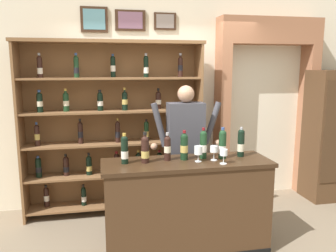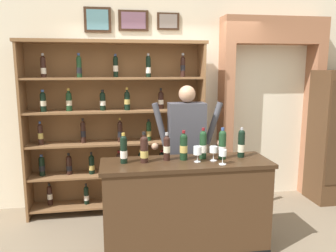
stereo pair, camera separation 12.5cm
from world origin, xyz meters
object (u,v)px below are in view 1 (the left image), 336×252
tasting_bottle_super_tuscan (145,149)px  wine_glass_right (214,150)px  wine_shelf (113,124)px  tasting_bottle_prosecco (167,147)px  tasting_bottle_vin_santo (184,146)px  wine_glass_left (198,151)px  tasting_bottle_grappa (241,143)px  tasting_bottle_rosso (125,150)px  tasting_counter (187,207)px  shopkeeper (186,141)px  side_cabinet (335,135)px  wine_glass_center (224,153)px  tasting_bottle_bianco (203,144)px  tasting_bottle_chianti (222,144)px

tasting_bottle_super_tuscan → wine_glass_right: size_ratio=2.07×
wine_shelf → tasting_bottle_prosecco: wine_shelf is taller
tasting_bottle_vin_santo → wine_glass_left: tasting_bottle_vin_santo is taller
tasting_bottle_grappa → wine_glass_right: size_ratio=2.10×
tasting_bottle_rosso → wine_glass_right: (0.89, -0.06, -0.03)m
tasting_bottle_super_tuscan → wine_glass_left: size_ratio=1.94×
tasting_counter → shopkeeper: 0.81m
side_cabinet → tasting_bottle_vin_santo: size_ratio=6.14×
tasting_bottle_prosecco → wine_glass_center: bearing=-24.4°
tasting_bottle_grappa → wine_glass_right: bearing=-164.8°
side_cabinet → tasting_counter: size_ratio=1.09×
wine_glass_center → wine_glass_right: size_ratio=0.98×
tasting_bottle_rosso → tasting_bottle_prosecco: bearing=4.2°
wine_shelf → tasting_bottle_bianco: size_ratio=7.20×
tasting_bottle_rosso → tasting_bottle_bianco: (0.81, 0.04, 0.01)m
wine_shelf → tasting_bottle_rosso: wine_shelf is taller
side_cabinet → tasting_bottle_prosecco: 2.83m
tasting_bottle_vin_santo → tasting_bottle_bianco: 0.21m
wine_shelf → tasting_counter: bearing=-59.6°
tasting_bottle_vin_santo → tasting_bottle_rosso: bearing=-177.7°
side_cabinet → tasting_bottle_grappa: side_cabinet is taller
tasting_bottle_chianti → wine_glass_right: tasting_bottle_chianti is taller
wine_shelf → tasting_bottle_bianco: (0.88, -1.09, -0.06)m
wine_glass_right → tasting_bottle_grappa: bearing=15.2°
shopkeeper → tasting_bottle_grappa: bearing=-46.5°
tasting_bottle_rosso → tasting_bottle_grappa: tasting_bottle_grappa is taller
tasting_bottle_grappa → tasting_bottle_bianco: bearing=178.9°
tasting_counter → tasting_bottle_grappa: tasting_bottle_grappa is taller
wine_glass_right → tasting_counter: bearing=175.3°
tasting_counter → tasting_bottle_bianco: size_ratio=5.31×
wine_glass_left → tasting_bottle_chianti: bearing=14.4°
tasting_counter → tasting_bottle_prosecco: size_ratio=5.97×
shopkeeper → wine_glass_center: (0.20, -0.73, 0.03)m
tasting_counter → wine_glass_left: 0.61m
shopkeeper → wine_glass_right: 0.61m
wine_glass_left → wine_glass_center: bearing=-29.3°
wine_glass_right → wine_glass_left: wine_glass_left is taller
side_cabinet → tasting_bottle_prosecco: bearing=-160.3°
tasting_bottle_bianco → wine_glass_right: (0.08, -0.10, -0.04)m
wine_glass_center → wine_glass_right: bearing=109.4°
tasting_bottle_prosecco → tasting_bottle_grappa: (0.79, -0.00, 0.01)m
tasting_bottle_rosso → tasting_bottle_chianti: (1.00, -0.00, 0.01)m
tasting_bottle_bianco → wine_glass_center: (0.13, -0.24, -0.04)m
tasting_bottle_rosso → tasting_bottle_vin_santo: bearing=2.3°
tasting_bottle_bianco → wine_glass_center: bearing=-60.8°
tasting_bottle_vin_santo → wine_glass_center: 0.41m
shopkeeper → wine_glass_left: shopkeeper is taller
side_cabinet → tasting_bottle_grappa: (-1.87, -0.96, 0.19)m
tasting_bottle_prosecco → wine_glass_left: bearing=-20.3°
shopkeeper → tasting_bottle_rosso: (-0.75, -0.53, 0.06)m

